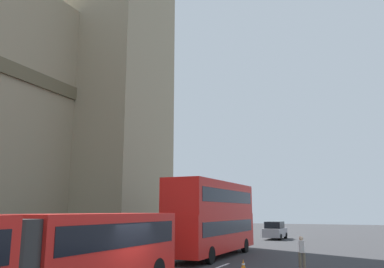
# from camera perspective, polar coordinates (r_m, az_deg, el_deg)

# --- Properties ---
(articulated_bus) EXTENTS (17.13, 2.54, 2.90)m
(articulated_bus) POSITION_cam_1_polar(r_m,az_deg,el_deg) (12.79, -26.39, -15.78)
(articulated_bus) COLOR red
(articulated_bus) RESTS_ON ground_plane
(double_decker_bus) EXTENTS (10.80, 2.54, 4.90)m
(double_decker_bus) POSITION_cam_1_polar(r_m,az_deg,el_deg) (26.82, 3.14, -11.85)
(double_decker_bus) COLOR red
(double_decker_bus) RESTS_ON ground_plane
(sedan_lead) EXTENTS (4.40, 1.86, 1.85)m
(sedan_lead) POSITION_cam_1_polar(r_m,az_deg,el_deg) (43.87, 12.15, -13.72)
(sedan_lead) COLOR gray
(sedan_lead) RESTS_ON ground_plane
(traffic_cone_middle) EXTENTS (0.36, 0.36, 0.58)m
(traffic_cone_middle) POSITION_cam_1_polar(r_m,az_deg,el_deg) (21.00, 7.56, -18.60)
(traffic_cone_middle) COLOR black
(traffic_cone_middle) RESTS_ON ground_plane
(pedestrian_by_kerb) EXTENTS (0.44, 0.36, 1.69)m
(pedestrian_by_kerb) POSITION_cam_1_polar(r_m,az_deg,el_deg) (21.89, 15.86, -16.31)
(pedestrian_by_kerb) COLOR #726651
(pedestrian_by_kerb) RESTS_ON ground_plane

